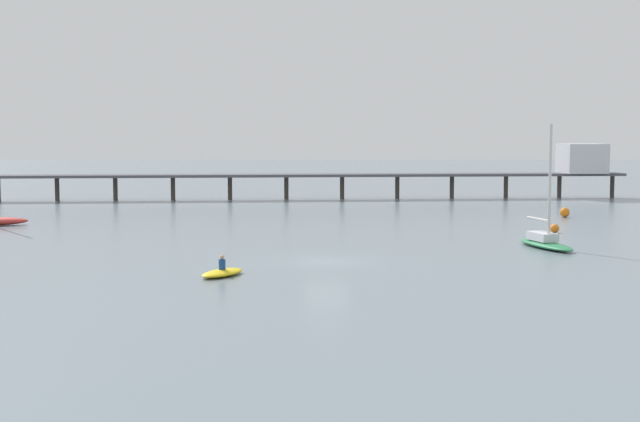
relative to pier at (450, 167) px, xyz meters
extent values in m
plane|color=slate|center=(-15.77, -50.30, -3.63)|extent=(400.00, 400.00, 0.00)
cube|color=#4C4C51|center=(-15.77, -1.03, -0.86)|extent=(72.64, 7.90, 0.30)
cylinder|color=#38332D|center=(-44.58, -2.91, -2.32)|extent=(0.50, 0.50, 2.62)
cylinder|color=#38332D|center=(-38.18, -2.49, -2.32)|extent=(0.50, 0.50, 2.62)
cylinder|color=#38332D|center=(-31.77, -2.07, -2.32)|extent=(0.50, 0.50, 2.62)
cylinder|color=#38332D|center=(-25.37, -1.66, -2.32)|extent=(0.50, 0.50, 2.62)
cylinder|color=#38332D|center=(-18.97, -1.24, -2.32)|extent=(0.50, 0.50, 2.62)
cylinder|color=#38332D|center=(-12.56, -0.82, -2.32)|extent=(0.50, 0.50, 2.62)
cylinder|color=#38332D|center=(-6.16, -0.40, -2.32)|extent=(0.50, 0.50, 2.62)
cylinder|color=#38332D|center=(0.24, 0.02, -2.32)|extent=(0.50, 0.50, 2.62)
cylinder|color=#38332D|center=(6.64, 0.43, -2.32)|extent=(0.50, 0.50, 2.62)
cylinder|color=#38332D|center=(13.05, 0.85, -2.32)|extent=(0.50, 0.50, 2.62)
cylinder|color=#38332D|center=(19.45, 1.27, -2.32)|extent=(0.50, 0.50, 2.62)
cube|color=silver|center=(15.71, 1.02, 1.00)|extent=(5.05, 5.05, 3.43)
ellipsoid|color=#287F4C|center=(-0.97, -44.32, -3.41)|extent=(3.13, 6.47, 0.44)
cube|color=silver|center=(-1.10, -43.83, -2.92)|extent=(1.70, 2.57, 0.55)
cylinder|color=silver|center=(-0.90, -44.62, 0.69)|extent=(0.20, 0.20, 7.77)
cylinder|color=silver|center=(-1.25, -43.23, -1.79)|extent=(0.85, 2.82, 0.16)
ellipsoid|color=yellow|center=(-21.46, -55.44, -3.45)|extent=(2.80, 3.36, 0.35)
cylinder|color=navy|center=(-21.46, -55.44, -3.00)|extent=(0.50, 0.50, 0.55)
sphere|color=tan|center=(-21.46, -55.44, -2.61)|extent=(0.24, 0.24, 0.24)
sphere|color=orange|center=(6.62, -23.01, -3.19)|extent=(0.89, 0.89, 0.89)
sphere|color=orange|center=(2.14, -35.44, -3.29)|extent=(0.68, 0.68, 0.68)
camera|label=1|loc=(-17.18, -102.41, 4.01)|focal=49.80mm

